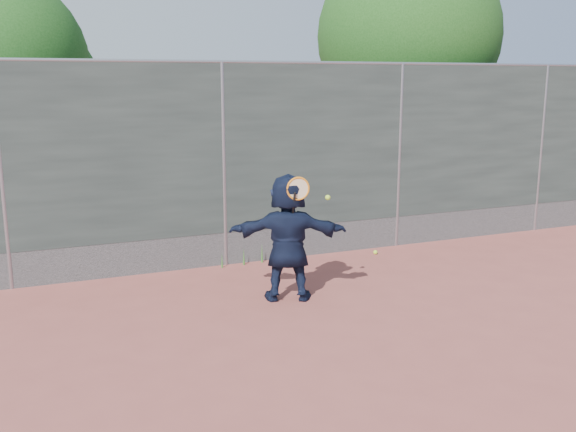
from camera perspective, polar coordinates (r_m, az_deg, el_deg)
name	(u,v)px	position (r m, az deg, el deg)	size (l,w,h in m)	color
ground	(326,354)	(6.74, 3.37, -12.14)	(80.00, 80.00, 0.00)	#9E4C42
player	(288,237)	(8.07, 0.00, -1.88)	(1.51, 0.48, 1.63)	#121A32
ball_ground	(375,252)	(10.41, 7.77, -3.21)	(0.07, 0.07, 0.07)	#BAE933
fence	(224,161)	(9.49, -5.74, 4.90)	(20.00, 0.06, 3.03)	#38423D
swing_action	(301,191)	(7.81, 1.15, 2.23)	(0.63, 0.17, 0.51)	orange
tree_right	(414,41)	(13.49, 11.17, 14.98)	(3.78, 3.60, 5.39)	#382314
tree_left	(8,68)	(12.08, -23.66, 11.96)	(3.15, 3.00, 4.53)	#382314
weed_clump	(247,256)	(9.76, -3.71, -3.56)	(0.68, 0.07, 0.30)	#387226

